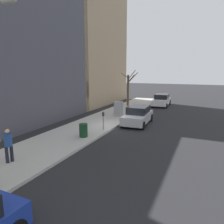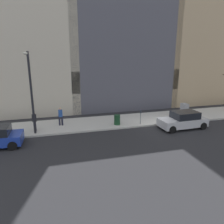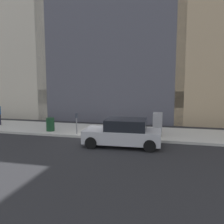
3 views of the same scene
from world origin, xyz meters
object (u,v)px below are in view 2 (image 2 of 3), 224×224
(pedestrian_midblock, at_px, (34,120))
(office_block_center, at_px, (113,31))
(parking_meter, at_px, (141,115))
(streetlamp, at_px, (31,87))
(utility_box, at_px, (184,111))
(trash_bin, at_px, (117,120))
(pedestrian_near_meter, at_px, (61,115))
(parked_car_silver, at_px, (183,120))

(pedestrian_midblock, bearing_deg, office_block_center, 114.74)
(parking_meter, distance_m, pedestrian_midblock, 9.29)
(parking_meter, height_order, streetlamp, streetlamp)
(utility_box, distance_m, streetlamp, 14.71)
(utility_box, relative_size, trash_bin, 1.59)
(streetlamp, height_order, pedestrian_midblock, streetlamp)
(parking_meter, relative_size, pedestrian_near_meter, 0.81)
(office_block_center, bearing_deg, streetlamp, 139.51)
(utility_box, xyz_separation_m, pedestrian_midblock, (-0.17, 14.37, 0.24))
(pedestrian_near_meter, bearing_deg, office_block_center, -115.38)
(pedestrian_near_meter, bearing_deg, parking_meter, -179.82)
(utility_box, height_order, pedestrian_midblock, pedestrian_midblock)
(parked_car_silver, bearing_deg, office_block_center, 10.14)
(parking_meter, bearing_deg, pedestrian_midblock, 85.82)
(utility_box, xyz_separation_m, trash_bin, (-0.40, 7.21, -0.25))
(parked_car_silver, relative_size, streetlamp, 0.66)
(parking_meter, height_order, pedestrian_midblock, pedestrian_midblock)
(parked_car_silver, height_order, utility_box, utility_box)
(utility_box, xyz_separation_m, streetlamp, (-1.02, 14.33, 3.17))
(parking_meter, bearing_deg, pedestrian_near_meter, 77.29)
(pedestrian_near_meter, bearing_deg, pedestrian_midblock, 35.83)
(parking_meter, height_order, pedestrian_near_meter, pedestrian_near_meter)
(pedestrian_midblock, bearing_deg, parking_meter, 63.34)
(trash_bin, xyz_separation_m, pedestrian_near_meter, (1.15, 4.98, 0.49))
(trash_bin, bearing_deg, office_block_center, -13.84)
(parked_car_silver, distance_m, office_block_center, 15.73)
(parking_meter, bearing_deg, streetlamp, 91.04)
(utility_box, bearing_deg, parking_meter, 99.45)
(office_block_center, bearing_deg, trash_bin, 166.16)
(utility_box, bearing_deg, office_block_center, 23.47)
(streetlamp, height_order, pedestrian_near_meter, streetlamp)
(trash_bin, distance_m, pedestrian_near_meter, 5.14)
(parking_meter, relative_size, office_block_center, 0.07)
(trash_bin, height_order, pedestrian_midblock, pedestrian_midblock)
(trash_bin, bearing_deg, pedestrian_midblock, 88.18)
(parked_car_silver, relative_size, utility_box, 2.98)
(parking_meter, distance_m, streetlamp, 9.71)
(streetlamp, bearing_deg, trash_bin, -85.04)
(parked_car_silver, relative_size, parking_meter, 3.16)
(streetlamp, bearing_deg, pedestrian_near_meter, -50.42)
(pedestrian_midblock, relative_size, office_block_center, 0.09)
(parked_car_silver, xyz_separation_m, office_block_center, (12.94, 2.83, 8.50))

